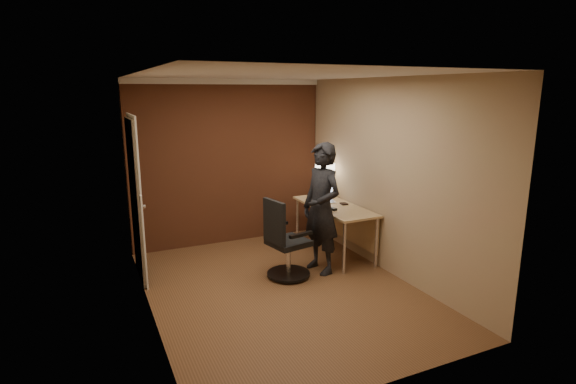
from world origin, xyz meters
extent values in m
plane|color=brown|center=(0.00, 0.00, 0.00)|extent=(4.00, 4.00, 0.00)
plane|color=white|center=(0.00, 0.00, 2.50)|extent=(4.00, 4.00, 0.00)
plane|color=tan|center=(0.00, 2.00, 1.25)|extent=(3.00, 0.00, 3.00)
plane|color=tan|center=(0.00, -2.00, 1.25)|extent=(3.00, 0.00, 3.00)
plane|color=tan|center=(-1.50, 0.00, 1.25)|extent=(0.00, 4.00, 4.00)
plane|color=tan|center=(1.50, 0.00, 1.25)|extent=(0.00, 4.00, 4.00)
cube|color=brown|center=(0.00, 1.97, 1.25)|extent=(2.98, 0.06, 2.50)
cube|color=silver|center=(0.00, 1.96, 2.46)|extent=(3.00, 0.08, 0.08)
cube|color=silver|center=(0.00, -1.96, 2.46)|extent=(3.00, 0.08, 0.08)
cube|color=silver|center=(-1.46, 0.00, 2.46)|extent=(0.08, 4.00, 0.08)
cube|color=silver|center=(1.46, 0.00, 2.46)|extent=(0.08, 4.00, 0.08)
cube|color=silver|center=(-1.48, 1.10, 1.00)|extent=(0.05, 0.82, 2.02)
cube|color=silver|center=(-1.46, 1.10, 1.00)|extent=(0.02, 0.92, 2.12)
cylinder|color=silver|center=(-1.43, 0.77, 1.00)|extent=(0.05, 0.05, 0.05)
cube|color=silver|center=(-1.49, 0.45, 1.15)|extent=(0.02, 0.08, 0.12)
cube|color=#D8B57D|center=(1.18, 0.76, 0.71)|extent=(0.60, 1.50, 0.03)
cube|color=#D8B57D|center=(1.46, 0.76, 0.43)|extent=(0.02, 1.38, 0.54)
cylinder|color=silver|center=(0.93, 0.07, 0.35)|extent=(0.04, 0.04, 0.70)
cylinder|color=silver|center=(0.93, 1.45, 0.35)|extent=(0.04, 0.04, 0.70)
cylinder|color=silver|center=(1.43, 0.07, 0.35)|extent=(0.04, 0.04, 0.70)
cylinder|color=silver|center=(1.43, 1.45, 0.35)|extent=(0.04, 0.04, 0.70)
cube|color=silver|center=(1.29, 1.25, 0.74)|extent=(0.11, 0.11, 0.01)
cylinder|color=silver|center=(1.29, 1.25, 0.90)|extent=(0.01, 0.01, 0.30)
cube|color=white|center=(1.29, 1.25, 1.16)|extent=(0.22, 0.22, 0.22)
cube|color=silver|center=(1.14, 1.02, 0.74)|extent=(0.39, 0.33, 0.01)
cube|color=silver|center=(1.18, 1.12, 0.85)|extent=(0.33, 0.17, 0.22)
cube|color=#B2CCF2|center=(1.18, 1.11, 0.85)|extent=(0.30, 0.14, 0.19)
cube|color=gray|center=(1.14, 1.01, 0.75)|extent=(0.31, 0.22, 0.00)
cube|color=black|center=(1.03, 0.54, 0.75)|extent=(0.08, 0.11, 0.03)
cube|color=black|center=(1.33, 0.75, 0.74)|extent=(0.10, 0.12, 0.02)
cylinder|color=black|center=(0.24, 0.29, 0.04)|extent=(0.55, 0.55, 0.03)
cylinder|color=silver|center=(0.24, 0.29, 0.25)|extent=(0.06, 0.06, 0.41)
cube|color=black|center=(0.24, 0.29, 0.46)|extent=(0.53, 0.53, 0.07)
cube|color=black|center=(0.03, 0.25, 0.77)|extent=(0.13, 0.41, 0.54)
cube|color=black|center=(0.19, 0.54, 0.63)|extent=(0.34, 0.12, 0.04)
cube|color=black|center=(0.29, 0.04, 0.63)|extent=(0.34, 0.12, 0.04)
imported|color=black|center=(0.71, 0.29, 0.85)|extent=(0.52, 0.69, 1.70)
camera|label=1|loc=(-2.03, -4.59, 2.34)|focal=28.00mm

